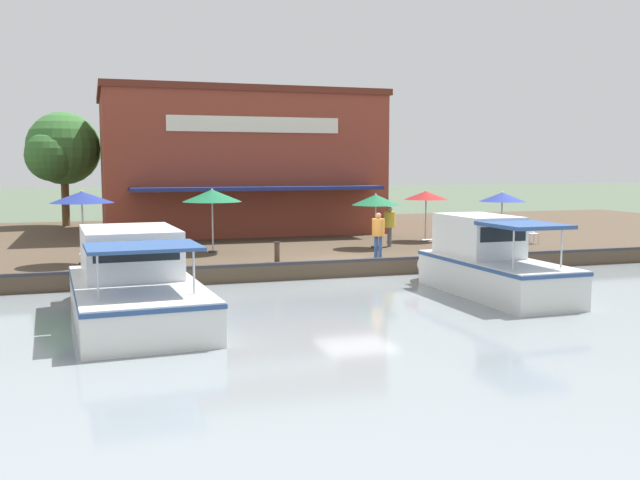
% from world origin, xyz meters
% --- Properties ---
extents(ground_plane, '(220.00, 220.00, 0.00)m').
position_xyz_m(ground_plane, '(0.00, 0.00, 0.00)').
color(ground_plane, '#4C5B47').
extents(quay_deck, '(22.00, 56.00, 0.60)m').
position_xyz_m(quay_deck, '(-11.00, 0.00, 0.30)').
color(quay_deck, '#4C3D2D').
rests_on(quay_deck, ground).
extents(quay_edge_fender, '(0.20, 50.40, 0.10)m').
position_xyz_m(quay_edge_fender, '(-0.10, 0.00, 0.65)').
color(quay_edge_fender, '#2D2D33').
rests_on(quay_edge_fender, quay_deck).
extents(waterfront_restaurant, '(11.08, 13.45, 6.95)m').
position_xyz_m(waterfront_restaurant, '(-13.74, -1.47, 4.08)').
color(waterfront_restaurant, brown).
rests_on(waterfront_restaurant, quay_deck).
extents(patio_umbrella_mid_patio_left, '(2.08, 2.08, 2.49)m').
position_xyz_m(patio_umbrella_mid_patio_left, '(-2.31, -8.92, 2.85)').
color(patio_umbrella_mid_patio_left, '#B7B7B7').
rests_on(patio_umbrella_mid_patio_left, quay_deck).
extents(patio_umbrella_mid_patio_right, '(1.86, 1.86, 2.27)m').
position_xyz_m(patio_umbrella_mid_patio_right, '(-2.46, 7.22, 2.63)').
color(patio_umbrella_mid_patio_right, '#B7B7B7').
rests_on(patio_umbrella_mid_patio_right, quay_deck).
extents(patio_umbrella_near_quay_edge, '(1.94, 1.94, 2.20)m').
position_xyz_m(patio_umbrella_near_quay_edge, '(-3.77, 2.24, 2.54)').
color(patio_umbrella_near_quay_edge, '#B7B7B7').
rests_on(patio_umbrella_near_quay_edge, quay_deck).
extents(patio_umbrella_far_corner, '(1.94, 1.94, 2.23)m').
position_xyz_m(patio_umbrella_far_corner, '(-5.62, 5.38, 2.60)').
color(patio_umbrella_far_corner, '#B7B7B7').
rests_on(patio_umbrella_far_corner, quay_deck).
extents(patio_umbrella_by_entrance, '(2.25, 2.25, 2.44)m').
position_xyz_m(patio_umbrella_by_entrance, '(-4.25, -4.25, 2.77)').
color(patio_umbrella_by_entrance, '#B7B7B7').
rests_on(patio_umbrella_by_entrance, quay_deck).
extents(cafe_chair_beside_entrance, '(0.46, 0.46, 0.85)m').
position_xyz_m(cafe_chair_beside_entrance, '(-4.87, 5.62, 1.08)').
color(cafe_chair_beside_entrance, white).
rests_on(cafe_chair_beside_entrance, quay_deck).
extents(cafe_chair_mid_patio, '(0.52, 0.52, 0.85)m').
position_xyz_m(cafe_chair_mid_patio, '(-2.53, -7.28, 1.08)').
color(cafe_chair_mid_patio, white).
rests_on(cafe_chair_mid_patio, quay_deck).
extents(cafe_chair_facing_river, '(0.47, 0.47, 0.85)m').
position_xyz_m(cafe_chair_facing_river, '(-3.25, 9.18, 1.08)').
color(cafe_chair_facing_river, white).
rests_on(cafe_chair_facing_river, quay_deck).
extents(person_near_entrance, '(0.46, 0.46, 1.62)m').
position_xyz_m(person_near_entrance, '(-0.92, 1.18, 1.61)').
color(person_near_entrance, '#2D5193').
rests_on(person_near_entrance, quay_deck).
extents(person_at_quay_edge, '(0.46, 0.46, 1.64)m').
position_xyz_m(person_at_quay_edge, '(-3.99, 2.95, 1.62)').
color(person_at_quay_edge, '#4C4C56').
rests_on(person_at_quay_edge, quay_deck).
extents(motorboat_second_along, '(8.29, 3.32, 2.21)m').
position_xyz_m(motorboat_second_along, '(3.93, -7.69, 0.89)').
color(motorboat_second_along, white).
rests_on(motorboat_second_along, river_water).
extents(motorboat_distant_upstream, '(6.80, 2.28, 2.32)m').
position_xyz_m(motorboat_distant_upstream, '(3.80, 2.66, 0.94)').
color(motorboat_distant_upstream, silver).
rests_on(motorboat_distant_upstream, river_water).
extents(mooring_post, '(0.22, 0.22, 0.76)m').
position_xyz_m(mooring_post, '(-0.35, -2.72, 0.99)').
color(mooring_post, '#473323').
rests_on(mooring_post, quay_deck).
extents(tree_downstream_bank, '(4.15, 3.95, 6.22)m').
position_xyz_m(tree_downstream_bank, '(-18.59, -10.12, 4.73)').
color(tree_downstream_bank, brown).
rests_on(tree_downstream_bank, quay_deck).
extents(tree_behind_restaurant, '(5.35, 5.10, 7.99)m').
position_xyz_m(tree_behind_restaurant, '(-19.55, 0.07, 5.90)').
color(tree_behind_restaurant, brown).
rests_on(tree_behind_restaurant, quay_deck).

